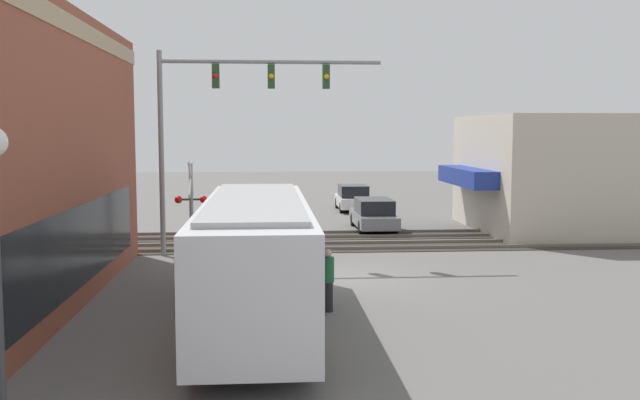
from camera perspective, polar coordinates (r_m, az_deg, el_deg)
ground_plane at (r=23.32m, az=2.00°, el=-6.24°), size 120.00×120.00×0.00m
shop_building at (r=35.83m, az=18.13°, el=2.05°), size 9.21×8.55×5.49m
city_bus at (r=17.72m, az=-5.17°, el=-4.36°), size 10.96×2.59×3.13m
traffic_signal_gantry at (r=27.36m, az=-7.48°, el=7.63°), size 0.42×8.43×7.76m
crossing_signal at (r=26.08m, az=-10.27°, el=0.04°), size 1.41×1.18×3.81m
rail_track_near at (r=29.18m, az=0.72°, el=-3.78°), size 2.60×60.00×0.15m
rail_track_far at (r=32.33m, az=0.23°, el=-2.86°), size 2.60×60.00×0.15m
parked_car_grey at (r=34.36m, az=4.31°, el=-1.23°), size 4.78×1.82×1.52m
parked_car_white at (r=42.58m, az=2.64°, el=0.10°), size 4.20×1.82×1.54m
pedestrian_at_crossing at (r=25.61m, az=-8.64°, el=-3.06°), size 0.34×0.34×1.85m
pedestrian_near_bus at (r=18.91m, az=0.63°, el=-6.40°), size 0.34×0.34×1.67m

